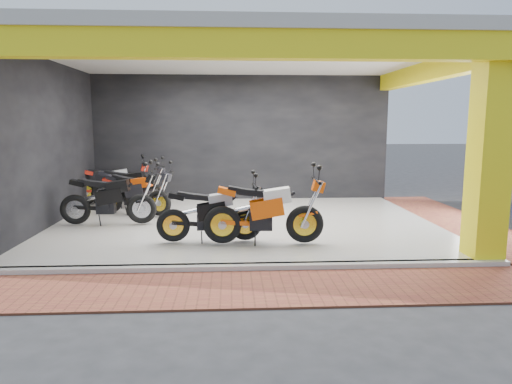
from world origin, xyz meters
TOP-DOWN VIEW (x-y plane):
  - ground at (0.00, 0.00)m, footprint 80.00×80.00m
  - showroom_floor at (0.00, 2.00)m, footprint 8.00×6.00m
  - showroom_ceiling at (0.00, 2.00)m, footprint 8.40×6.40m
  - back_wall at (0.00, 5.10)m, footprint 8.20×0.20m
  - left_wall at (-4.10, 2.00)m, footprint 0.20×6.20m
  - corner_column at (3.75, -0.75)m, footprint 0.50×0.50m
  - header_beam_front at (0.00, -1.00)m, footprint 8.40×0.30m
  - header_beam_right at (4.00, 2.00)m, footprint 0.30×6.40m
  - floor_kerb at (0.00, -1.02)m, footprint 8.00×0.20m
  - paver_front at (0.00, -1.80)m, footprint 9.00×1.40m
  - paver_right at (4.80, 2.00)m, footprint 1.40×7.00m
  - moto_hero at (1.01, 0.09)m, footprint 2.24×0.88m
  - moto_row_a at (-0.03, 0.33)m, footprint 2.00×0.79m
  - moto_row_b at (-2.15, 1.82)m, footprint 2.09×0.77m
  - moto_row_c at (-1.91, 2.61)m, footprint 2.11×1.41m
  - moto_row_d at (-2.20, 3.62)m, footprint 2.10×1.03m
  - moto_row_e at (-2.77, 4.50)m, footprint 2.12×1.18m

SIDE VIEW (x-z plane):
  - ground at x=0.00m, z-range 0.00..0.00m
  - paver_front at x=0.00m, z-range 0.00..0.03m
  - paver_right at x=4.80m, z-range 0.00..0.03m
  - showroom_floor at x=0.00m, z-range 0.00..0.10m
  - floor_kerb at x=0.00m, z-range 0.00..0.10m
  - moto_row_a at x=-0.03m, z-range 0.10..1.31m
  - moto_row_c at x=-1.91m, z-range 0.10..1.31m
  - moto_row_e at x=-2.77m, z-range 0.10..1.33m
  - moto_row_d at x=-2.20m, z-range 0.10..1.33m
  - moto_row_b at x=-2.15m, z-range 0.10..1.38m
  - moto_hero at x=1.01m, z-range 0.10..1.46m
  - back_wall at x=0.00m, z-range 0.00..3.50m
  - left_wall at x=-4.10m, z-range 0.00..3.50m
  - corner_column at x=3.75m, z-range 0.00..3.50m
  - header_beam_front at x=0.00m, z-range 3.10..3.50m
  - header_beam_right at x=4.00m, z-range 3.10..3.50m
  - showroom_ceiling at x=0.00m, z-range 3.50..3.70m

